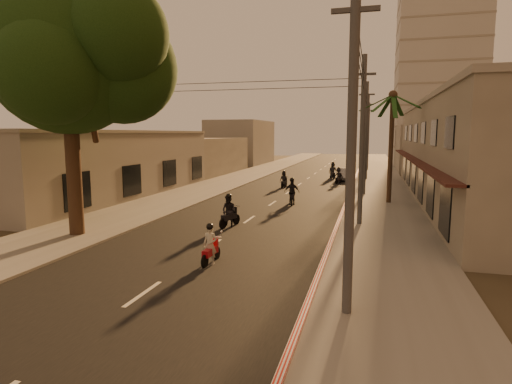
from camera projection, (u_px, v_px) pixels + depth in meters
ground at (194, 258)px, 17.11m from camera, size 160.00×160.00×0.00m
road at (288, 192)px, 36.24m from camera, size 10.00×140.00×0.02m
sidewalk_right at (380, 195)px, 34.30m from camera, size 5.00×140.00×0.12m
sidewalk_left at (206, 189)px, 38.17m from camera, size 5.00×140.00×0.12m
curb_stripe at (346, 203)px, 30.13m from camera, size 0.20×60.00×0.20m
shophouse_row at (477, 152)px, 30.23m from camera, size 8.80×34.20×7.30m
left_building at (100, 164)px, 33.75m from camera, size 8.20×24.20×5.20m
distant_tower at (438, 73)px, 64.65m from camera, size 12.10×12.10×28.00m
broadleaf_tree at (76, 57)px, 19.71m from camera, size 9.60×8.70×12.10m
palm_tree at (393, 101)px, 29.38m from camera, size 5.00×5.00×8.20m
utility_poles at (366, 113)px, 33.75m from camera, size 1.20×48.26×9.00m
filler_right at (429, 149)px, 56.13m from camera, size 8.00×14.00×6.00m
filler_left_near at (199, 156)px, 52.94m from camera, size 8.00×14.00×4.40m
filler_left_far at (241, 142)px, 69.99m from camera, size 8.00×14.00×7.00m
scooter_red at (210, 246)px, 16.28m from camera, size 0.63×1.63×1.60m
scooter_mid_a at (229, 212)px, 22.75m from camera, size 1.17×1.80×1.81m
scooter_mid_b at (292, 192)px, 29.96m from camera, size 1.21×1.93×1.91m
scooter_far_a at (284, 180)px, 39.44m from camera, size 0.83×1.61×1.57m
scooter_far_b at (339, 176)px, 42.50m from camera, size 1.33×1.65×1.66m
parked_car at (345, 174)px, 45.51m from camera, size 1.80×4.04×1.28m
scooter_far_c at (333, 171)px, 47.20m from camera, size 1.18×1.85×1.88m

